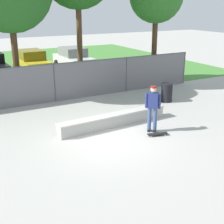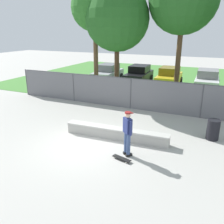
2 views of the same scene
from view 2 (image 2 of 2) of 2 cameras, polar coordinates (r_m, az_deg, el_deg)
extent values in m
plane|color=#ADAAA3|center=(10.57, -6.30, -7.88)|extent=(80.00, 80.00, 0.00)
cube|color=#478438|center=(24.98, 12.60, 7.60)|extent=(28.97, 20.00, 0.02)
cube|color=#A8A59E|center=(11.02, 1.00, -5.26)|extent=(4.87, 0.70, 0.46)
cube|color=beige|center=(10.92, 1.00, -4.01)|extent=(4.91, 0.75, 0.06)
cube|color=black|center=(9.83, 3.45, -9.67)|extent=(0.25, 0.27, 0.10)
cube|color=black|center=(9.66, 4.07, -10.24)|extent=(0.25, 0.27, 0.10)
cylinder|color=#384C7A|center=(9.59, 3.35, -7.14)|extent=(0.15, 0.15, 0.88)
cylinder|color=#384C7A|center=(9.42, 3.98, -7.67)|extent=(0.15, 0.15, 0.88)
cube|color=navy|center=(9.20, 3.76, -3.27)|extent=(0.43, 0.42, 0.60)
cylinder|color=navy|center=(9.41, 3.04, -2.86)|extent=(0.10, 0.10, 0.58)
cylinder|color=navy|center=(9.00, 4.50, -3.94)|extent=(0.10, 0.10, 0.58)
sphere|color=beige|center=(9.05, 3.81, -0.75)|extent=(0.22, 0.22, 0.22)
cylinder|color=maroon|center=(9.01, 3.83, -0.15)|extent=(0.23, 0.23, 0.06)
cube|color=maroon|center=(9.08, 4.55, -0.19)|extent=(0.23, 0.22, 0.02)
cube|color=black|center=(9.37, 2.32, -11.01)|extent=(0.82, 0.40, 0.02)
cube|color=#B2B2B7|center=(9.24, 3.70, -11.62)|extent=(0.09, 0.15, 0.02)
cube|color=#B2B2B7|center=(9.52, 0.99, -10.59)|extent=(0.09, 0.15, 0.02)
cylinder|color=silver|center=(9.20, 3.38, -12.02)|extent=(0.06, 0.04, 0.05)
cylinder|color=silver|center=(9.32, 4.01, -11.59)|extent=(0.06, 0.04, 0.05)
cylinder|color=silver|center=(9.47, 0.66, -10.97)|extent=(0.06, 0.04, 0.05)
cylinder|color=silver|center=(9.59, 1.30, -10.58)|extent=(0.06, 0.04, 0.05)
cylinder|color=#4C4C51|center=(19.54, -19.76, 6.76)|extent=(0.07, 0.07, 1.97)
cylinder|color=#4C4C51|center=(16.92, -9.21, 5.88)|extent=(0.07, 0.07, 1.97)
cylinder|color=#4C4C51|center=(15.06, 4.49, 4.44)|extent=(0.07, 0.07, 1.97)
cylinder|color=#4C4C51|center=(14.26, 20.73, 2.40)|extent=(0.07, 0.07, 1.97)
cylinder|color=#4C4C51|center=(14.85, 4.58, 8.01)|extent=(16.97, 0.05, 0.05)
cube|color=slate|center=(15.06, 4.49, 4.44)|extent=(16.97, 0.01, 1.97)
cylinder|color=brown|center=(17.31, -3.86, 11.50)|extent=(0.32, 0.32, 5.02)
sphere|color=#286623|center=(17.22, -4.16, 23.76)|extent=(3.15, 3.15, 3.15)
cylinder|color=#47301E|center=(16.63, 1.14, 9.28)|extent=(0.32, 0.32, 3.90)
sphere|color=#21561E|center=(16.41, 1.22, 21.45)|extent=(4.15, 4.15, 4.15)
cylinder|color=#513823|center=(16.34, 15.43, 10.33)|extent=(0.32, 0.32, 4.97)
cube|color=#B7BABF|center=(23.52, -1.00, 8.99)|extent=(1.92, 4.25, 0.70)
cube|color=slate|center=(23.55, -0.87, 10.66)|extent=(1.66, 2.15, 0.64)
cylinder|color=black|center=(22.07, -0.20, 7.40)|extent=(0.24, 0.65, 0.64)
cylinder|color=black|center=(22.81, -4.41, 7.73)|extent=(0.24, 0.65, 0.64)
cylinder|color=black|center=(24.44, 2.19, 8.53)|extent=(0.24, 0.65, 0.64)
cylinder|color=black|center=(25.12, -1.70, 8.82)|extent=(0.24, 0.65, 0.64)
cube|color=black|center=(22.80, 6.45, 8.56)|extent=(1.92, 4.25, 0.70)
cube|color=black|center=(22.83, 6.63, 10.27)|extent=(1.66, 2.15, 0.64)
cylinder|color=black|center=(21.40, 7.75, 6.86)|extent=(0.24, 0.65, 0.64)
cylinder|color=black|center=(21.92, 3.17, 7.29)|extent=(0.24, 0.65, 0.64)
cylinder|color=black|center=(23.88, 9.41, 8.04)|extent=(0.24, 0.65, 0.64)
cylinder|color=black|center=(24.34, 5.25, 8.42)|extent=(0.24, 0.65, 0.64)
cube|color=gold|center=(22.08, 13.49, 7.81)|extent=(1.92, 4.25, 0.70)
cube|color=#776413|center=(22.11, 13.69, 9.58)|extent=(1.66, 2.15, 0.64)
cylinder|color=black|center=(20.76, 15.25, 5.99)|extent=(0.24, 0.65, 0.64)
cylinder|color=black|center=(21.05, 10.39, 6.52)|extent=(0.24, 0.65, 0.64)
cylinder|color=black|center=(23.29, 16.16, 7.27)|extent=(0.24, 0.65, 0.64)
cylinder|color=black|center=(23.55, 11.79, 7.75)|extent=(0.24, 0.65, 0.64)
cube|color=silver|center=(21.63, 21.79, 6.76)|extent=(1.92, 4.25, 0.70)
cube|color=gray|center=(21.67, 22.02, 8.56)|extent=(1.66, 2.15, 0.64)
cylinder|color=black|center=(20.44, 24.06, 4.80)|extent=(0.24, 0.65, 0.64)
cylinder|color=black|center=(20.46, 19.03, 5.43)|extent=(0.24, 0.65, 0.64)
cylinder|color=black|center=(22.99, 24.03, 6.23)|extent=(0.24, 0.65, 0.64)
cylinder|color=black|center=(23.01, 19.55, 6.79)|extent=(0.24, 0.65, 0.64)
cylinder|color=black|center=(11.79, 23.08, -3.92)|extent=(0.56, 0.56, 0.95)
camera|label=1|loc=(10.00, -74.98, 5.08)|focal=51.03mm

